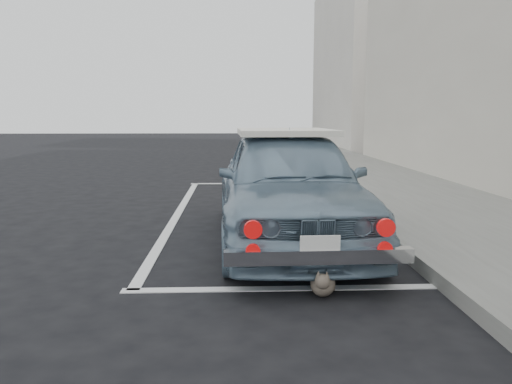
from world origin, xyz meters
TOP-DOWN VIEW (x-y plane):
  - ground at (0.00, 0.00)m, footprint 80.00×80.00m
  - sidewalk at (3.20, 2.00)m, footprint 2.80×40.00m
  - building_far at (6.35, 20.00)m, footprint 3.50×10.00m
  - pline_rear at (0.50, -0.50)m, footprint 3.00×0.12m
  - pline_front at (0.50, 6.50)m, footprint 3.00×0.12m
  - pline_side at (-0.90, 3.00)m, footprint 0.12×7.00m
  - retro_coupe at (0.65, 1.23)m, footprint 1.75×4.16m
  - cat at (0.75, -0.68)m, footprint 0.28×0.48m

SIDE VIEW (x-z plane):
  - ground at x=0.00m, z-range 0.00..0.00m
  - pline_rear at x=0.50m, z-range 0.00..0.01m
  - pline_front at x=0.50m, z-range 0.00..0.01m
  - pline_side at x=-0.90m, z-range 0.00..0.01m
  - sidewalk at x=3.20m, z-range 0.00..0.15m
  - cat at x=0.75m, z-range -0.01..0.25m
  - retro_coupe at x=0.65m, z-range 0.01..1.41m
  - building_far at x=6.35m, z-range 0.00..8.00m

